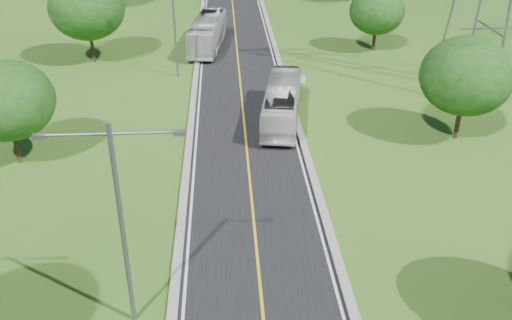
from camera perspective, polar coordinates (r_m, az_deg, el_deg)
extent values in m
plane|color=#2C5818|center=(70.81, -2.09, 12.62)|extent=(260.00, 260.00, 0.00)
cube|color=black|center=(76.60, -2.21, 13.85)|extent=(8.00, 150.00, 0.06)
cube|color=gray|center=(76.61, -5.49, 13.81)|extent=(0.50, 150.00, 0.22)
cube|color=gray|center=(76.78, 1.06, 13.97)|extent=(0.50, 150.00, 0.22)
cylinder|color=slate|center=(49.98, 4.60, 7.19)|extent=(0.08, 0.08, 2.40)
cube|color=white|center=(49.67, 4.64, 8.04)|extent=(0.55, 0.04, 0.70)
cylinder|color=slate|center=(25.03, -13.19, -6.95)|extent=(0.22, 0.22, 10.00)
cylinder|color=slate|center=(23.07, -17.86, 2.44)|extent=(2.80, 0.12, 0.12)
cylinder|color=slate|center=(22.52, -10.95, 2.70)|extent=(2.80, 0.12, 0.12)
cube|color=slate|center=(23.46, -20.91, 2.20)|extent=(0.50, 0.25, 0.18)
cube|color=slate|center=(22.40, -7.64, 2.70)|extent=(0.50, 0.25, 0.18)
cylinder|color=slate|center=(55.19, -8.15, 13.20)|extent=(0.22, 0.22, 10.00)
cylinder|color=black|center=(42.83, -22.81, 1.41)|extent=(0.36, 0.36, 2.70)
ellipsoid|color=#163C10|center=(41.56, -23.65, 5.47)|extent=(6.30, 6.30, 5.36)
cylinder|color=black|center=(62.22, -16.05, 10.88)|extent=(0.36, 0.36, 3.24)
ellipsoid|color=#163C10|center=(61.23, -16.56, 14.40)|extent=(7.56, 7.56, 6.43)
cylinder|color=black|center=(45.57, 19.57, 3.75)|extent=(0.36, 0.36, 2.88)
ellipsoid|color=#163C10|center=(44.32, 20.30, 7.88)|extent=(6.72, 6.72, 5.71)
cylinder|color=black|center=(64.90, 11.74, 11.75)|extent=(0.36, 0.36, 2.52)
ellipsoid|color=#163C10|center=(64.12, 12.02, 14.38)|extent=(5.88, 5.88, 5.00)
imported|color=silver|center=(45.79, 2.62, 5.76)|extent=(4.31, 11.32, 3.08)
imported|color=beige|center=(64.61, -4.87, 12.60)|extent=(4.39, 12.32, 3.36)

